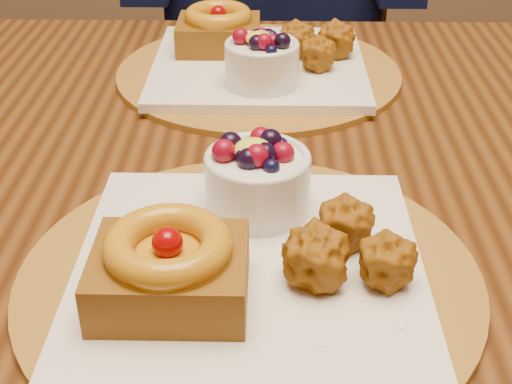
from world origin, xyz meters
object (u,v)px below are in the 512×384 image
place_setting_near (246,250)px  place_setting_far (256,58)px  dining_table (255,212)px  chair_far (315,110)px

place_setting_near → place_setting_far: size_ratio=1.00×
place_setting_near → place_setting_far: 0.43m
dining_table → chair_far: size_ratio=1.99×
chair_far → dining_table: bearing=-114.0°
place_setting_near → place_setting_far: (0.00, 0.43, -0.00)m
dining_table → chair_far: (0.12, 0.77, -0.23)m
place_setting_near → chair_far: bearing=83.0°
chair_far → place_setting_far: bearing=-117.5°
dining_table → chair_far: chair_far is taller
place_setting_far → chair_far: size_ratio=0.47×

